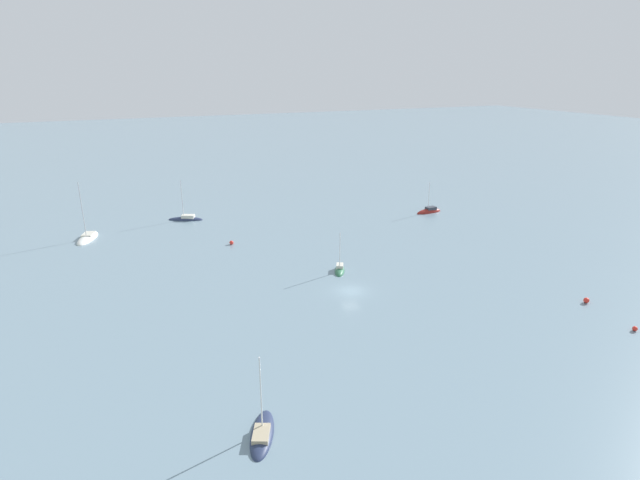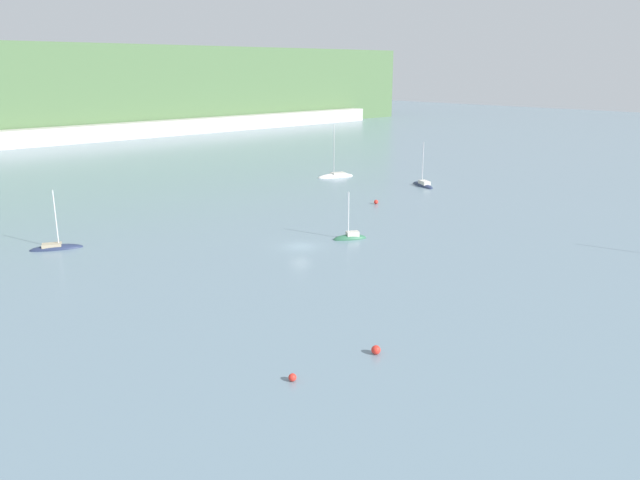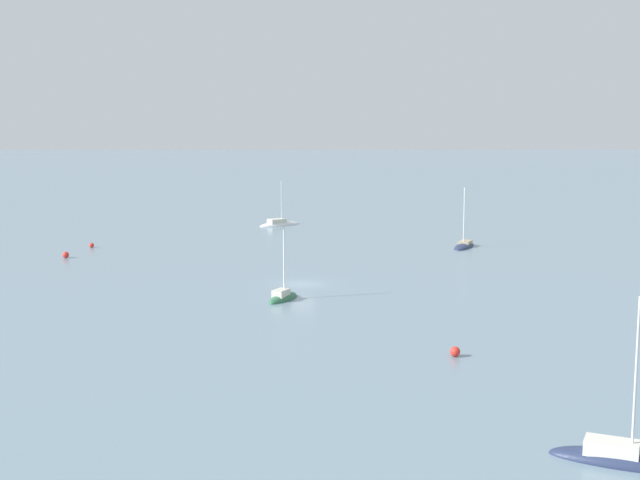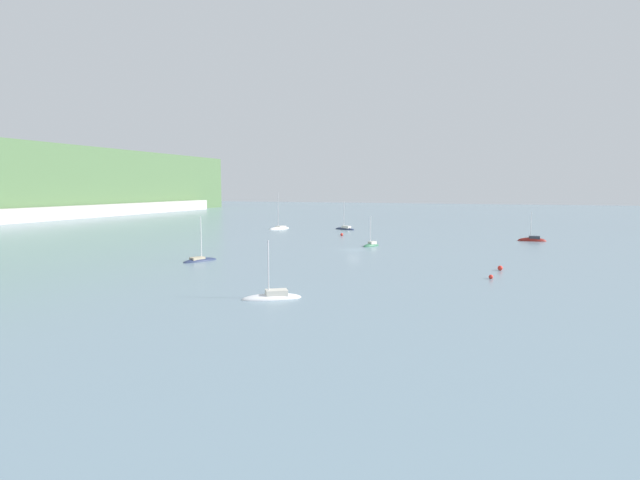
{
  "view_description": "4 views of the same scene",
  "coord_description": "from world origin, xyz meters",
  "px_view_note": "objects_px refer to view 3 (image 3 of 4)",
  "views": [
    {
      "loc": [
        -59.9,
        31.11,
        31.19
      ],
      "look_at": [
        13.33,
        -0.88,
        3.68
      ],
      "focal_mm": 28.0,
      "sensor_mm": 36.0,
      "label": 1
    },
    {
      "loc": [
        -52.65,
        -60.12,
        23.1
      ],
      "look_at": [
        -0.54,
        -4.42,
        1.91
      ],
      "focal_mm": 35.0,
      "sensor_mm": 36.0,
      "label": 2
    },
    {
      "loc": [
        90.16,
        -0.19,
        17.95
      ],
      "look_at": [
        -9.78,
        2.06,
        3.14
      ],
      "focal_mm": 50.0,
      "sensor_mm": 36.0,
      "label": 3
    },
    {
      "loc": [
        -98.83,
        -28.08,
        13.04
      ],
      "look_at": [
        -7.26,
        4.8,
        2.63
      ],
      "focal_mm": 28.0,
      "sensor_mm": 36.0,
      "label": 4
    }
  ],
  "objects_px": {
    "sailboat_1": "(279,225)",
    "mooring_buoy_1": "(66,255)",
    "mooring_buoy_0": "(455,352)",
    "sailboat_0": "(622,461)",
    "sailboat_2": "(464,246)",
    "mooring_buoy_2": "(92,245)",
    "sailboat_3": "(283,299)"
  },
  "relations": [
    {
      "from": "sailboat_0",
      "to": "mooring_buoy_2",
      "type": "xyz_separation_m",
      "value": [
        -72.09,
        -43.57,
        0.18
      ]
    },
    {
      "from": "sailboat_0",
      "to": "mooring_buoy_0",
      "type": "bearing_deg",
      "value": 129.2
    },
    {
      "from": "sailboat_1",
      "to": "sailboat_2",
      "type": "height_order",
      "value": "sailboat_2"
    },
    {
      "from": "sailboat_3",
      "to": "sailboat_0",
      "type": "bearing_deg",
      "value": -127.22
    },
    {
      "from": "sailboat_1",
      "to": "mooring_buoy_0",
      "type": "bearing_deg",
      "value": -111.78
    },
    {
      "from": "sailboat_0",
      "to": "mooring_buoy_1",
      "type": "bearing_deg",
      "value": 149.69
    },
    {
      "from": "sailboat_3",
      "to": "sailboat_1",
      "type": "bearing_deg",
      "value": 29.89
    },
    {
      "from": "sailboat_1",
      "to": "sailboat_2",
      "type": "distance_m",
      "value": 33.36
    },
    {
      "from": "sailboat_1",
      "to": "sailboat_2",
      "type": "bearing_deg",
      "value": -75.23
    },
    {
      "from": "mooring_buoy_0",
      "to": "sailboat_2",
      "type": "bearing_deg",
      "value": 168.89
    },
    {
      "from": "sailboat_2",
      "to": "mooring_buoy_2",
      "type": "distance_m",
      "value": 48.58
    },
    {
      "from": "sailboat_2",
      "to": "sailboat_3",
      "type": "xyz_separation_m",
      "value": [
        31.83,
        -23.09,
        0.04
      ]
    },
    {
      "from": "sailboat_0",
      "to": "sailboat_1",
      "type": "distance_m",
      "value": 95.97
    },
    {
      "from": "sailboat_2",
      "to": "sailboat_0",
      "type": "bearing_deg",
      "value": 20.33
    },
    {
      "from": "mooring_buoy_0",
      "to": "mooring_buoy_1",
      "type": "xyz_separation_m",
      "value": [
        -44.16,
        -39.68,
        0.01
      ]
    },
    {
      "from": "sailboat_0",
      "to": "mooring_buoy_2",
      "type": "height_order",
      "value": "sailboat_0"
    },
    {
      "from": "sailboat_1",
      "to": "mooring_buoy_2",
      "type": "xyz_separation_m",
      "value": [
        21.84,
        -23.93,
        0.2
      ]
    },
    {
      "from": "sailboat_2",
      "to": "sailboat_1",
      "type": "bearing_deg",
      "value": -108.04
    },
    {
      "from": "sailboat_2",
      "to": "mooring_buoy_0",
      "type": "relative_size",
      "value": 11.11
    },
    {
      "from": "mooring_buoy_1",
      "to": "mooring_buoy_0",
      "type": "bearing_deg",
      "value": 41.94
    },
    {
      "from": "sailboat_2",
      "to": "mooring_buoy_0",
      "type": "height_order",
      "value": "sailboat_2"
    },
    {
      "from": "mooring_buoy_1",
      "to": "mooring_buoy_2",
      "type": "distance_m",
      "value": 8.2
    },
    {
      "from": "sailboat_1",
      "to": "sailboat_2",
      "type": "relative_size",
      "value": 0.89
    },
    {
      "from": "sailboat_2",
      "to": "sailboat_3",
      "type": "distance_m",
      "value": 39.32
    },
    {
      "from": "mooring_buoy_0",
      "to": "sailboat_1",
      "type": "bearing_deg",
      "value": -168.92
    },
    {
      "from": "sailboat_0",
      "to": "sailboat_3",
      "type": "xyz_separation_m",
      "value": [
        -39.62,
        -18.08,
        -0.01
      ]
    },
    {
      "from": "sailboat_3",
      "to": "mooring_buoy_2",
      "type": "xyz_separation_m",
      "value": [
        -32.48,
        -25.49,
        0.19
      ]
    },
    {
      "from": "sailboat_2",
      "to": "sailboat_3",
      "type": "bearing_deg",
      "value": -11.61
    },
    {
      "from": "sailboat_0",
      "to": "mooring_buoy_1",
      "type": "distance_m",
      "value": 78.12
    },
    {
      "from": "sailboat_0",
      "to": "sailboat_1",
      "type": "relative_size",
      "value": 1.26
    },
    {
      "from": "mooring_buoy_0",
      "to": "mooring_buoy_1",
      "type": "height_order",
      "value": "mooring_buoy_1"
    },
    {
      "from": "sailboat_1",
      "to": "mooring_buoy_1",
      "type": "bearing_deg",
      "value": -162.91
    }
  ]
}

